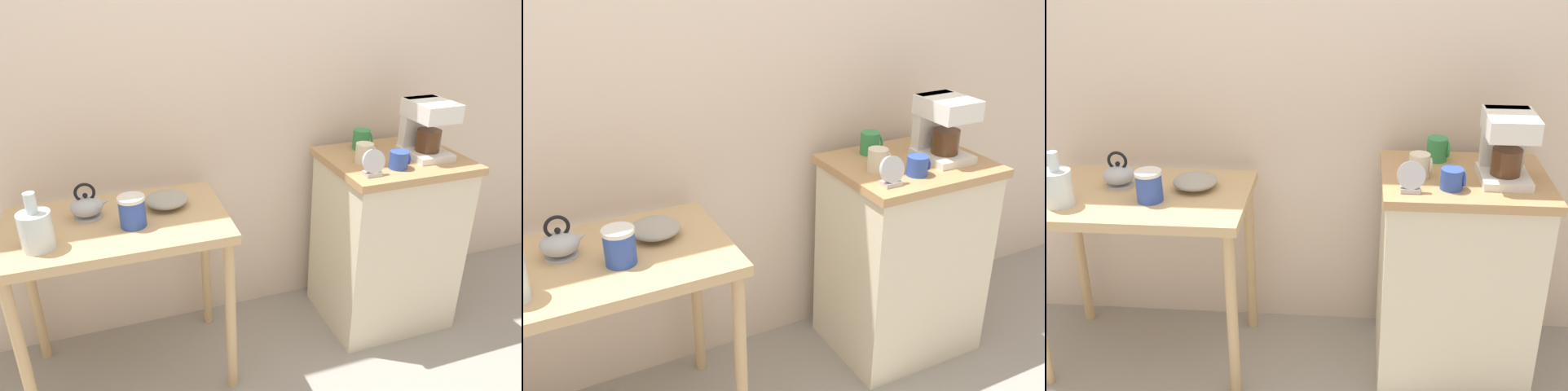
{
  "view_description": "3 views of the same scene",
  "coord_description": "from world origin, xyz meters",
  "views": [
    {
      "loc": [
        -0.62,
        -1.78,
        1.69
      ],
      "look_at": [
        -0.02,
        -0.03,
        0.83
      ],
      "focal_mm": 34.09,
      "sensor_mm": 36.0,
      "label": 1
    },
    {
      "loc": [
        -0.83,
        -1.73,
        1.77
      ],
      "look_at": [
        0.05,
        -0.03,
        0.9
      ],
      "focal_mm": 41.17,
      "sensor_mm": 36.0,
      "label": 2
    },
    {
      "loc": [
        0.26,
        -2.35,
        1.89
      ],
      "look_at": [
        0.08,
        -0.03,
        0.83
      ],
      "focal_mm": 46.75,
      "sensor_mm": 36.0,
      "label": 3
    }
  ],
  "objects": [
    {
      "name": "mug_small_cream",
      "position": [
        0.5,
        0.05,
        0.93
      ],
      "size": [
        0.09,
        0.08,
        0.09
      ],
      "color": "beige",
      "rests_on": "kitchen_counter"
    },
    {
      "name": "teakettle",
      "position": [
        -0.7,
        0.12,
        0.82
      ],
      "size": [
        0.16,
        0.13,
        0.15
      ],
      "color": "#B2B5BA",
      "rests_on": "wooden_table"
    },
    {
      "name": "kitchen_counter",
      "position": [
        0.68,
        0.07,
        0.45
      ],
      "size": [
        0.63,
        0.51,
        0.89
      ],
      "color": "beige",
      "rests_on": "ground_plane"
    },
    {
      "name": "canister_enamel",
      "position": [
        -0.53,
        -0.01,
        0.84
      ],
      "size": [
        0.1,
        0.1,
        0.12
      ],
      "color": "#2D4CAD",
      "rests_on": "wooden_table"
    },
    {
      "name": "mug_blue",
      "position": [
        0.61,
        -0.06,
        0.93
      ],
      "size": [
        0.09,
        0.08,
        0.08
      ],
      "color": "#2D4CAD",
      "rests_on": "kitchen_counter"
    },
    {
      "name": "bowl_stoneware",
      "position": [
        -0.38,
        0.12,
        0.81
      ],
      "size": [
        0.18,
        0.18,
        0.06
      ],
      "color": "#9E998C",
      "rests_on": "wooden_table"
    },
    {
      "name": "mug_tall_green",
      "position": [
        0.58,
        0.22,
        0.94
      ],
      "size": [
        0.09,
        0.08,
        0.09
      ],
      "color": "#338C4C",
      "rests_on": "kitchen_counter"
    },
    {
      "name": "coffee_maker",
      "position": [
        0.81,
        0.05,
        1.03
      ],
      "size": [
        0.18,
        0.22,
        0.26
      ],
      "color": "white",
      "rests_on": "kitchen_counter"
    },
    {
      "name": "wooden_table",
      "position": [
        -0.6,
        0.05,
        0.67
      ],
      "size": [
        0.87,
        0.54,
        0.78
      ],
      "color": "tan",
      "rests_on": "ground_plane"
    },
    {
      "name": "back_wall",
      "position": [
        0.1,
        0.43,
        1.4
      ],
      "size": [
        4.4,
        0.1,
        2.8
      ],
      "primitive_type": "cube",
      "color": "beige",
      "rests_on": "ground_plane"
    },
    {
      "name": "table_clock",
      "position": [
        0.46,
        -0.1,
        0.94
      ],
      "size": [
        0.1,
        0.05,
        0.11
      ],
      "color": "#B2B5BA",
      "rests_on": "kitchen_counter"
    }
  ]
}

